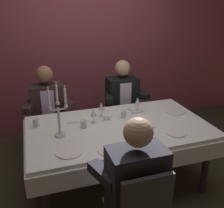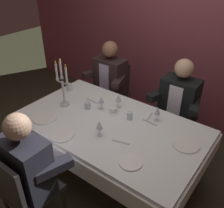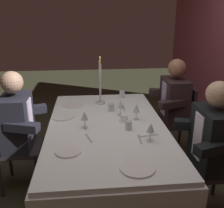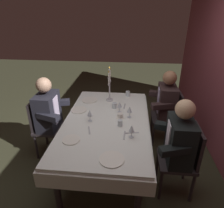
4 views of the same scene
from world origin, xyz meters
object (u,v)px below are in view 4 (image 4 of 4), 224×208
object	(u,v)px
dinner_plate_0	(79,110)
seated_diner_1	(47,111)
dining_table	(106,128)
dinner_plate_2	(90,100)
wine_glass_0	(90,113)
dinner_plate_1	(112,159)
wine_glass_1	(132,129)
seated_diner_2	(180,141)
coffee_cup_0	(120,116)
water_tumbler_2	(128,94)
seated_diner_0	(167,102)
dinner_plate_3	(71,140)
wine_glass_2	(120,105)
water_tumbler_0	(114,105)
wine_glass_3	(130,110)
candelabra	(109,87)
water_tumbler_1	(120,123)

from	to	relation	value
dinner_plate_0	seated_diner_1	xyz separation A→B (m)	(0.06, -0.45, -0.01)
dining_table	dinner_plate_0	xyz separation A→B (m)	(-0.24, -0.43, 0.13)
dinner_plate_2	wine_glass_0	size ratio (longest dim) A/B	1.52
dinner_plate_1	wine_glass_0	world-z (taller)	wine_glass_0
wine_glass_1	seated_diner_2	distance (m)	0.56
dinner_plate_1	coffee_cup_0	size ratio (longest dim) A/B	1.88
water_tumbler_2	seated_diner_1	xyz separation A→B (m)	(0.65, -1.14, -0.05)
wine_glass_1	coffee_cup_0	xyz separation A→B (m)	(-0.44, -0.16, -0.09)
dinner_plate_0	seated_diner_0	xyz separation A→B (m)	(-0.43, 1.32, -0.01)
dinner_plate_3	coffee_cup_0	distance (m)	0.77
wine_glass_2	water_tumbler_0	world-z (taller)	wine_glass_2
wine_glass_0	seated_diner_0	distance (m)	1.31
dinner_plate_1	dinner_plate_3	distance (m)	0.56
wine_glass_0	seated_diner_2	size ratio (longest dim) A/B	0.13
seated_diner_0	dining_table	bearing A→B (deg)	-53.02
coffee_cup_0	wine_glass_2	bearing A→B (deg)	-172.70
wine_glass_1	wine_glass_3	world-z (taller)	same
candelabra	seated_diner_0	xyz separation A→B (m)	(-0.05, 0.91, -0.23)
wine_glass_0	seated_diner_1	bearing A→B (deg)	-108.26
coffee_cup_0	seated_diner_1	world-z (taller)	seated_diner_1
dinner_plate_0	water_tumbler_2	xyz separation A→B (m)	(-0.59, 0.69, 0.04)
seated_diner_0	wine_glass_3	bearing A→B (deg)	-46.24
dinner_plate_1	dinner_plate_3	bearing A→B (deg)	-119.23
water_tumbler_2	dinner_plate_3	bearing A→B (deg)	-24.36
wine_glass_3	coffee_cup_0	xyz separation A→B (m)	(0.02, -0.12, -0.09)
wine_glass_0	coffee_cup_0	distance (m)	0.42
candelabra	dinner_plate_0	distance (m)	0.60
coffee_cup_0	seated_diner_2	bearing A→B (deg)	57.66
wine_glass_1	water_tumbler_0	size ratio (longest dim) A/B	1.98
wine_glass_1	wine_glass_3	xyz separation A→B (m)	(-0.46, -0.03, 0.00)
wine_glass_0	water_tumbler_2	world-z (taller)	wine_glass_0
wine_glass_2	wine_glass_3	distance (m)	0.19
water_tumbler_1	seated_diner_1	bearing A→B (deg)	-105.69
dining_table	dinner_plate_1	distance (m)	0.78
dinner_plate_0	seated_diner_2	world-z (taller)	seated_diner_2
water_tumbler_0	coffee_cup_0	xyz separation A→B (m)	(0.28, 0.10, -0.01)
wine_glass_2	wine_glass_3	world-z (taller)	same
candelabra	wine_glass_2	xyz separation A→B (m)	(0.38, 0.19, -0.11)
candelabra	dinner_plate_2	bearing A→B (deg)	-83.91
dinner_plate_2	dinner_plate_0	bearing A→B (deg)	-14.07
candelabra	dinner_plate_0	world-z (taller)	candelabra
dinner_plate_1	water_tumbler_1	distance (m)	0.64
candelabra	dining_table	bearing A→B (deg)	2.46
dining_table	coffee_cup_0	size ratio (longest dim) A/B	14.70
coffee_cup_0	seated_diner_2	size ratio (longest dim) A/B	0.11
water_tumbler_2	candelabra	bearing A→B (deg)	-53.65
wine_glass_3	coffee_cup_0	bearing A→B (deg)	-80.07
dinner_plate_0	seated_diner_1	size ratio (longest dim) A/B	0.19
wine_glass_1	seated_diner_1	world-z (taller)	seated_diner_1
dining_table	dinner_plate_0	bearing A→B (deg)	-118.65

